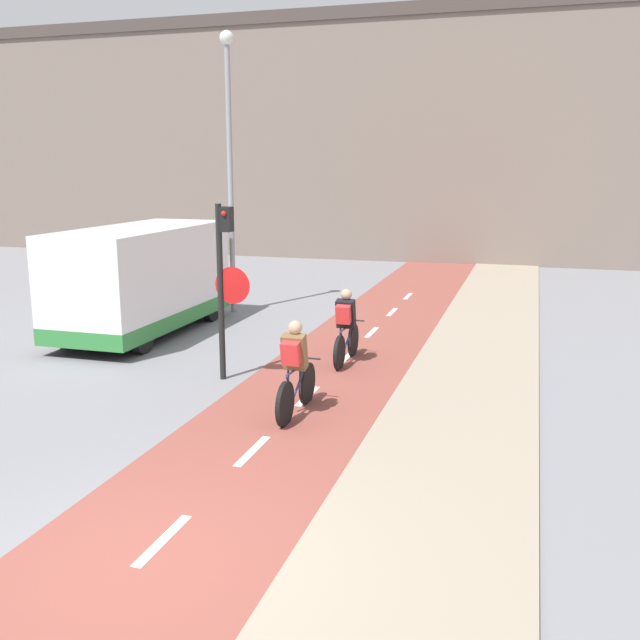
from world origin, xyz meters
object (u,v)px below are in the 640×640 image
Objects in this scene: traffic_light_pole at (224,273)px; cyclist_far at (346,328)px; street_lamp_far at (229,146)px; cyclist_near at (295,371)px; van at (143,282)px.

traffic_light_pole is 1.82× the size of cyclist_far.
street_lamp_far is 4.07× the size of cyclist_far.
cyclist_near reaches higher than cyclist_far.
street_lamp_far is 4.01× the size of cyclist_near.
traffic_light_pole is 0.45× the size of street_lamp_far.
street_lamp_far is at bearing 135.63° from cyclist_far.
traffic_light_pole is 4.52m from van.
street_lamp_far is 4.41m from van.
street_lamp_far is at bearing 120.10° from cyclist_near.
van reaches higher than cyclist_near.
cyclist_far is (-0.01, 3.18, -0.01)m from cyclist_near.
traffic_light_pole is 2.69m from cyclist_near.
van is at bearing -108.80° from street_lamp_far.
traffic_light_pole is 0.62× the size of van.
cyclist_far is at bearing -44.37° from street_lamp_far.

